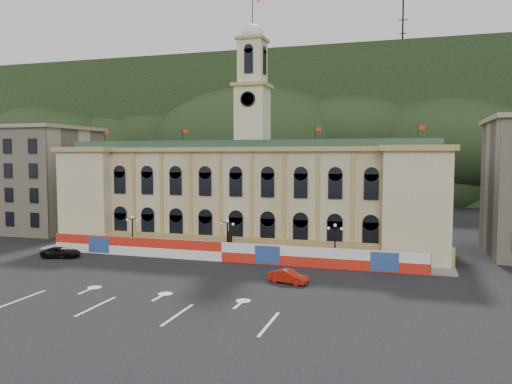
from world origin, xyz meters
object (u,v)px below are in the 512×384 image
(statue, at_px, (230,248))
(black_suv, at_px, (61,252))
(lamp_center, at_px, (227,235))
(red_sedan, at_px, (288,277))

(statue, xyz_separation_m, black_suv, (-21.20, -6.84, -0.49))
(statue, distance_m, lamp_center, 2.14)
(red_sedan, relative_size, black_suv, 0.84)
(lamp_center, xyz_separation_m, black_suv, (-21.20, -5.84, -2.38))
(lamp_center, xyz_separation_m, red_sedan, (10.54, -10.08, -2.37))
(red_sedan, bearing_deg, black_suv, 97.26)
(lamp_center, height_order, black_suv, lamp_center)
(statue, xyz_separation_m, lamp_center, (0.00, -1.00, 1.89))
(statue, height_order, lamp_center, lamp_center)
(lamp_center, relative_size, black_suv, 0.95)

